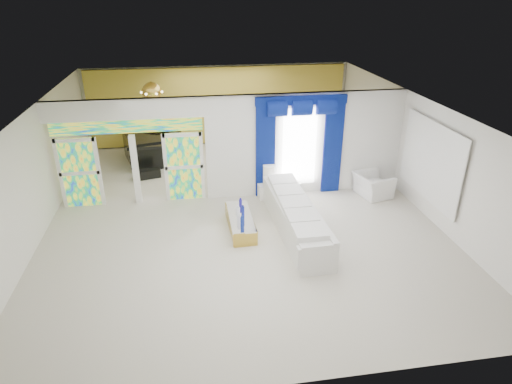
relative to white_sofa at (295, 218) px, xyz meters
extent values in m
plane|color=#B7AF9E|center=(-1.27, 1.36, -0.37)|extent=(12.00, 12.00, 0.00)
cube|color=white|center=(0.88, 2.36, 1.13)|extent=(5.70, 0.18, 3.00)
cube|color=white|center=(-4.12, 2.36, 2.35)|extent=(4.30, 0.18, 0.55)
cube|color=#994C3F|center=(-5.55, 2.36, 0.63)|extent=(0.95, 0.04, 2.00)
cube|color=#994C3F|center=(-2.70, 2.36, 0.63)|extent=(0.95, 0.04, 2.00)
cube|color=#994C3F|center=(-4.12, 2.36, 1.88)|extent=(4.00, 0.05, 0.35)
cube|color=white|center=(0.63, 2.26, 1.08)|extent=(1.00, 0.02, 2.30)
cube|color=#050349|center=(-0.37, 2.23, 1.03)|extent=(0.55, 0.10, 2.80)
cube|color=#050349|center=(1.63, 2.23, 1.03)|extent=(0.55, 0.10, 2.80)
cube|color=#050349|center=(0.63, 2.23, 2.45)|extent=(2.60, 0.12, 0.25)
cube|color=white|center=(3.67, 0.36, 1.18)|extent=(0.04, 2.70, 1.90)
cube|color=gold|center=(-1.27, 7.26, 1.13)|extent=(9.70, 0.12, 2.90)
cube|color=silver|center=(0.00, 0.00, 0.00)|extent=(0.97, 3.93, 0.74)
cube|color=#B49438|center=(-1.35, 0.30, -0.18)|extent=(0.63, 1.73, 0.38)
cube|color=white|center=(0.03, 2.10, -0.16)|extent=(1.28, 0.49, 0.42)
cylinder|color=white|center=(-0.27, 2.10, 0.34)|extent=(0.36, 0.36, 0.58)
imported|color=silver|center=(2.77, 1.72, -0.04)|extent=(1.10, 1.20, 0.67)
cube|color=black|center=(-3.92, 5.70, 0.12)|extent=(1.94, 2.26, 0.98)
cube|color=black|center=(-3.92, 4.10, -0.23)|extent=(0.88, 0.52, 0.27)
cube|color=tan|center=(-5.74, 3.38, 0.01)|extent=(0.57, 0.53, 0.76)
sphere|color=gold|center=(-3.57, 4.76, 2.28)|extent=(0.60, 0.60, 0.60)
cylinder|color=white|center=(-1.38, 0.54, 0.07)|extent=(0.11, 0.11, 0.13)
cylinder|color=navy|center=(-1.37, -0.22, 0.13)|extent=(0.09, 0.09, 0.25)
cylinder|color=silver|center=(-1.42, -0.04, 0.09)|extent=(0.10, 0.10, 0.16)
cylinder|color=navy|center=(-1.29, 0.25, 0.15)|extent=(0.08, 0.08, 0.29)
cylinder|color=#1B1590|center=(-1.27, 0.87, 0.10)|extent=(0.08, 0.08, 0.19)
camera|label=1|loc=(-2.50, -9.47, 5.30)|focal=30.91mm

